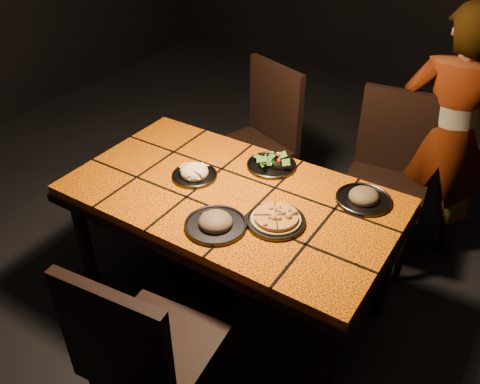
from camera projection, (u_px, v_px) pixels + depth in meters
The scene contains 11 objects.
room_shell at pixel (230, 41), 2.04m from camera, with size 6.04×7.04×3.08m.
dining_table at pixel (232, 205), 2.52m from camera, with size 1.62×0.92×0.75m.
chair_near at pixel (140, 352), 1.92m from camera, with size 0.50×0.50×1.01m.
chair_far_left at pixel (261, 134), 3.29m from camera, with size 0.60×0.60×1.04m.
chair_far_right at pixel (390, 167), 2.97m from camera, with size 0.52×0.52×1.02m.
diner at pixel (446, 136), 2.89m from camera, with size 0.56×0.37×1.54m, color brown.
plate_pizza at pixel (276, 220), 2.27m from camera, with size 0.31×0.31×0.04m.
plate_pasta at pixel (194, 174), 2.58m from camera, with size 0.23×0.23×0.08m.
plate_salad at pixel (272, 163), 2.65m from camera, with size 0.26×0.26×0.07m.
plate_mushroom_a at pixel (216, 222), 2.25m from camera, with size 0.28×0.28×0.09m.
plate_mushroom_b at pixel (364, 197), 2.41m from camera, with size 0.26×0.26×0.09m.
Camera 1 is at (1.13, -1.68, 2.18)m, focal length 38.00 mm.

